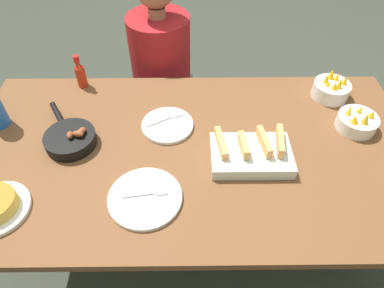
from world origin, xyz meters
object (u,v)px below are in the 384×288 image
empty_plate_far_left (145,198)px  fruit_bowl_citrus (331,89)px  melon_tray (251,153)px  empty_plate_near_front (167,125)px  person_figure (163,90)px  skillet (70,138)px  fruit_bowl_mango (357,121)px  hot_sauce_bottle (80,73)px

empty_plate_far_left → fruit_bowl_citrus: fruit_bowl_citrus is taller
melon_tray → empty_plate_far_left: melon_tray is taller
empty_plate_near_front → fruit_bowl_citrus: bearing=14.9°
melon_tray → empty_plate_near_front: (-0.33, 0.19, -0.02)m
fruit_bowl_citrus → person_figure: 0.95m
skillet → fruit_bowl_mango: fruit_bowl_mango is taller
fruit_bowl_mango → person_figure: (-0.86, 0.59, -0.29)m
empty_plate_far_left → fruit_bowl_mango: size_ratio=1.59×
fruit_bowl_mango → person_figure: person_figure is taller
empty_plate_near_front → empty_plate_far_left: size_ratio=0.84×
melon_tray → empty_plate_far_left: (-0.40, -0.19, -0.02)m
hot_sauce_bottle → person_figure: 0.56m
empty_plate_near_front → fruit_bowl_mango: 0.80m
melon_tray → skillet: bearing=172.7°
person_figure → empty_plate_near_front: bearing=-83.7°
melon_tray → fruit_bowl_citrus: 0.57m
empty_plate_far_left → melon_tray: bearing=25.0°
empty_plate_near_front → person_figure: bearing=96.3°
skillet → person_figure: bearing=-56.9°
person_figure → melon_tray: bearing=-62.6°
empty_plate_far_left → fruit_bowl_mango: fruit_bowl_mango is taller
empty_plate_near_front → fruit_bowl_citrus: 0.78m
fruit_bowl_mango → hot_sauce_bottle: (-1.22, 0.31, 0.04)m
skillet → person_figure: person_figure is taller
skillet → person_figure: (0.32, 0.67, -0.28)m
melon_tray → skillet: size_ratio=0.97×
empty_plate_near_front → fruit_bowl_mango: bearing=-1.0°
melon_tray → fruit_bowl_mango: fruit_bowl_mango is taller
skillet → fruit_bowl_citrus: fruit_bowl_citrus is taller
empty_plate_far_left → hot_sauce_bottle: 0.76m
skillet → fruit_bowl_citrus: bearing=-106.6°
empty_plate_near_front → empty_plate_far_left: (-0.06, -0.37, -0.00)m
melon_tray → empty_plate_near_front: melon_tray is taller
empty_plate_far_left → fruit_bowl_citrus: 1.00m
skillet → person_figure: 0.80m
hot_sauce_bottle → fruit_bowl_mango: bearing=-14.1°
fruit_bowl_citrus → hot_sauce_bottle: bearing=175.5°
empty_plate_near_front → hot_sauce_bottle: bearing=145.2°
fruit_bowl_citrus → fruit_bowl_mango: bearing=-77.1°
skillet → hot_sauce_bottle: hot_sauce_bottle is taller
fruit_bowl_mango → fruit_bowl_citrus: bearing=102.9°
fruit_bowl_citrus → person_figure: size_ratio=0.14×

